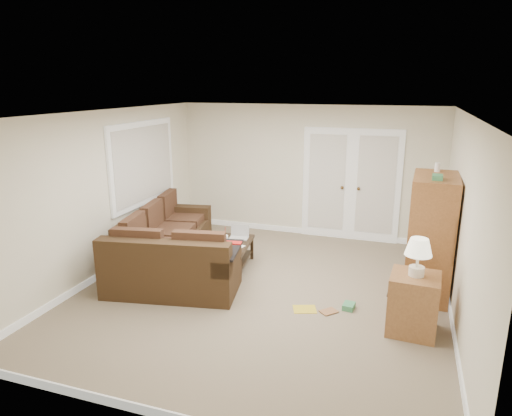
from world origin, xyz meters
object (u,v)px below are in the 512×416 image
(coffee_table, at_px, (233,255))
(tv_armoire, at_px, (430,235))
(sectional_sofa, at_px, (169,251))
(side_cabinet, at_px, (414,299))

(coffee_table, relative_size, tv_armoire, 0.61)
(sectional_sofa, distance_m, tv_armoire, 3.86)
(sectional_sofa, bearing_deg, coffee_table, 15.45)
(sectional_sofa, xyz_separation_m, tv_armoire, (3.80, 0.49, 0.51))
(side_cabinet, bearing_deg, coffee_table, 161.60)
(tv_armoire, bearing_deg, coffee_table, -176.46)
(tv_armoire, bearing_deg, sectional_sofa, -170.31)
(side_cabinet, bearing_deg, sectional_sofa, 173.13)
(coffee_table, distance_m, side_cabinet, 2.94)
(sectional_sofa, height_order, tv_armoire, tv_armoire)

